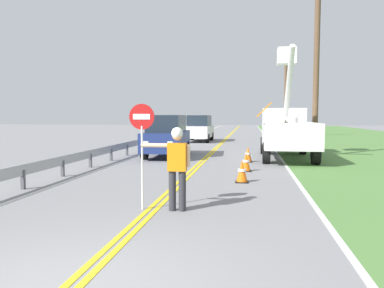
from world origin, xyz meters
name	(u,v)px	position (x,y,z in m)	size (l,w,h in m)	color
centerline_yellow_left	(215,148)	(-0.09, 20.00, 0.01)	(0.11, 110.00, 0.01)	yellow
centerline_yellow_right	(218,148)	(0.09, 20.00, 0.01)	(0.11, 110.00, 0.01)	yellow
edge_line_right	(274,149)	(3.60, 20.00, 0.01)	(0.12, 110.00, 0.01)	silver
edge_line_left	(161,147)	(-3.60, 20.00, 0.01)	(0.12, 110.00, 0.01)	silver
flagger_worker	(177,163)	(0.55, 3.98, 1.05)	(1.09, 0.25, 1.83)	#2D2D33
stop_sign_paddle	(142,132)	(-0.22, 3.97, 1.71)	(0.56, 0.04, 2.33)	silver
utility_bucket_truck	(286,129)	(3.87, 15.13, 1.41)	(2.71, 6.83, 5.43)	white
oncoming_suv_nearest	(167,136)	(-2.06, 14.72, 1.06)	(2.07, 4.68, 2.10)	navy
oncoming_suv_second	(199,128)	(-1.91, 26.18, 1.06)	(1.96, 4.63, 2.10)	silver
utility_pole_near	(316,68)	(5.35, 15.80, 4.44)	(1.80, 0.28, 8.52)	brown
utility_pole_mid	(286,92)	(5.40, 32.99, 4.31)	(1.80, 0.28, 8.25)	brown
traffic_cone_lead	(242,172)	(1.88, 7.75, 0.34)	(0.40, 0.40, 0.70)	orange
traffic_cone_mid	(246,162)	(1.98, 10.14, 0.34)	(0.40, 0.40, 0.70)	orange
traffic_cone_tail	(248,155)	(2.04, 12.95, 0.34)	(0.40, 0.40, 0.70)	orange
guardrail_left_shoulder	(134,144)	(-4.20, 15.98, 0.52)	(0.10, 32.00, 0.71)	#9EA0A3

